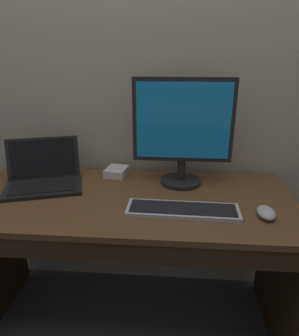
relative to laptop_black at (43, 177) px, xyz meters
name	(u,v)px	position (x,y,z in m)	size (l,w,h in m)	color
ground_plane	(132,320)	(0.42, -0.09, -0.76)	(14.00, 14.00, 0.00)	#4C4C51
desk	(129,240)	(0.42, -0.10, -0.26)	(1.46, 0.65, 0.72)	brown
laptop_black	(43,177)	(0.00, 0.00, 0.00)	(0.41, 0.36, 0.21)	black
external_monitor	(183,131)	(0.65, 0.08, 0.22)	(0.46, 0.20, 0.50)	black
wired_keyboard	(183,210)	(0.66, -0.20, -0.03)	(0.45, 0.15, 0.02)	#BCBCC1
computer_mouse	(266,213)	(0.98, -0.22, -0.02)	(0.07, 0.11, 0.04)	#B7B7BC
external_drive_box	(117,172)	(0.32, 0.16, -0.02)	(0.10, 0.12, 0.04)	silver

